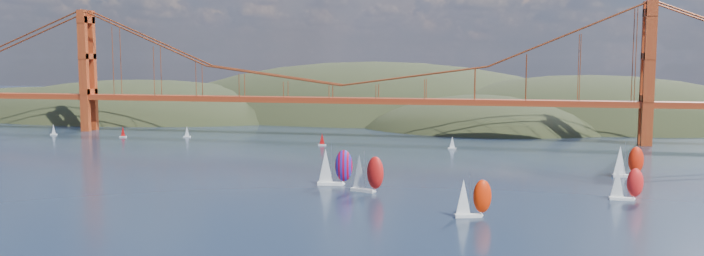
% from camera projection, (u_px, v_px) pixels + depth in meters
% --- Properties ---
extents(headlands, '(725.00, 225.00, 96.00)m').
position_uv_depth(headlands, '(463.00, 141.00, 377.56)').
color(headlands, black).
rests_on(headlands, ground).
extents(bridge, '(552.00, 12.00, 55.00)m').
position_uv_depth(bridge, '(338.00, 61.00, 287.68)').
color(bridge, '#963014').
rests_on(bridge, ground).
extents(racer_0, '(9.37, 6.02, 10.48)m').
position_uv_depth(racer_0, '(367.00, 173.00, 171.75)').
color(racer_0, silver).
rests_on(racer_0, ground).
extents(racer_1, '(8.14, 5.10, 9.11)m').
position_uv_depth(racer_1, '(472.00, 197.00, 144.86)').
color(racer_1, white).
rests_on(racer_1, ground).
extents(racer_2, '(7.58, 3.05, 8.75)m').
position_uv_depth(racer_2, '(626.00, 183.00, 162.10)').
color(racer_2, white).
rests_on(racer_2, ground).
extents(racer_3, '(8.79, 4.45, 9.88)m').
position_uv_depth(racer_3, '(628.00, 161.00, 193.15)').
color(racer_3, silver).
rests_on(racer_3, ground).
extents(racer_rwb, '(9.51, 4.31, 10.76)m').
position_uv_depth(racer_rwb, '(334.00, 166.00, 180.96)').
color(racer_rwb, white).
rests_on(racer_rwb, ground).
extents(distant_boat_1, '(3.00, 2.00, 4.70)m').
position_uv_depth(distant_boat_1, '(54.00, 129.00, 298.12)').
color(distant_boat_1, silver).
rests_on(distant_boat_1, ground).
extents(distant_boat_2, '(3.00, 2.00, 4.70)m').
position_uv_depth(distant_boat_2, '(123.00, 132.00, 289.61)').
color(distant_boat_2, silver).
rests_on(distant_boat_2, ground).
extents(distant_boat_3, '(3.00, 2.00, 4.70)m').
position_uv_depth(distant_boat_3, '(187.00, 132.00, 289.85)').
color(distant_boat_3, silver).
rests_on(distant_boat_3, ground).
extents(distant_boat_8, '(3.00, 2.00, 4.70)m').
position_uv_depth(distant_boat_8, '(452.00, 143.00, 252.47)').
color(distant_boat_8, silver).
rests_on(distant_boat_8, ground).
extents(distant_boat_9, '(3.00, 2.00, 4.70)m').
position_uv_depth(distant_boat_9, '(322.00, 139.00, 262.87)').
color(distant_boat_9, silver).
rests_on(distant_boat_9, ground).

